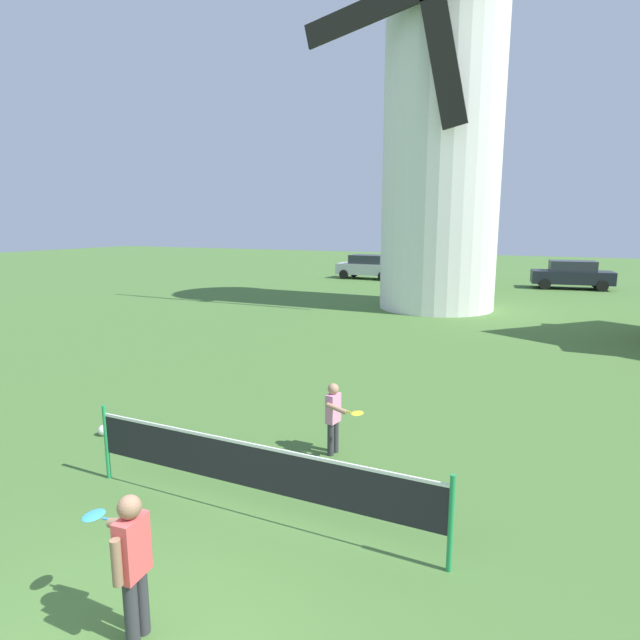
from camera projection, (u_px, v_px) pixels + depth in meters
windmill at (443, 116)px, 21.37m from camera, size 9.74×5.57×16.64m
tennis_net at (251, 466)px, 6.49m from camera, size 4.95×0.06×1.10m
player_near at (131, 559)px, 4.56m from camera, size 0.79×0.49×1.37m
player_far at (334, 415)px, 8.30m from camera, size 0.69×0.56×1.17m
stray_ball at (104, 430)px, 9.14m from camera, size 0.19×0.19×0.19m
parked_car_silver at (368, 266)px, 34.43m from camera, size 4.01×1.99×1.56m
parked_car_green at (456, 270)px, 31.76m from camera, size 3.96×2.14×1.56m
parked_car_black at (572, 274)px, 29.22m from camera, size 4.37×2.30×1.56m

